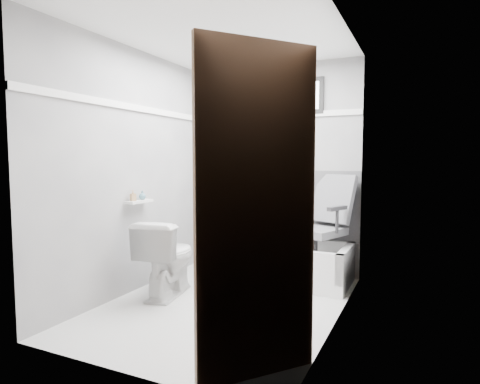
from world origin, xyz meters
The scene contains 19 objects.
floor centered at (0.00, 0.00, 0.00)m, with size 2.60×2.60×0.00m, color white.
ceiling centered at (0.00, 0.00, 2.40)m, with size 2.60×2.60×0.00m, color silver.
wall_back centered at (0.00, 1.30, 1.20)m, with size 2.00×0.02×2.40m, color slate.
wall_front centered at (0.00, -1.30, 1.20)m, with size 2.00×0.02×2.40m, color slate.
wall_left centered at (-1.00, 0.00, 1.20)m, with size 0.02×2.60×2.40m, color slate.
wall_right centered at (1.00, 0.00, 1.20)m, with size 0.02×2.60×2.40m, color slate.
bathtub centered at (0.21, 0.93, 0.21)m, with size 1.50×0.70×0.42m, color white, non-canonical shape.
office_chair centered at (0.59, 0.98, 0.64)m, with size 0.60×0.60×1.04m, color slate, non-canonical shape.
toilet centered at (-0.62, 0.02, 0.37)m, with size 0.42×0.74×0.73m, color silver.
door centered at (0.98, -1.28, 1.00)m, with size 0.78×0.78×2.00m, color brown, non-canonical shape.
window centered at (0.25, 1.29, 2.02)m, with size 0.66×0.04×0.40m, color black, non-canonical shape.
backerboard centered at (0.25, 1.29, 0.80)m, with size 1.50×0.02×0.78m, color #4C4C4F.
trim_back centered at (0.00, 1.29, 1.82)m, with size 2.00×0.02×0.06m, color white.
trim_left centered at (-0.99, 0.00, 1.82)m, with size 0.02×2.60×0.06m, color white.
pole centered at (-0.02, 1.06, 1.05)m, with size 0.02×0.02×1.95m, color silver.
shelf centered at (-0.93, 0.00, 0.90)m, with size 0.10×0.32×0.03m, color silver.
soap_bottle_a centered at (-0.94, -0.08, 0.97)m, with size 0.05×0.05×0.11m, color #A67F53.
soap_bottle_b centered at (-0.94, 0.06, 0.96)m, with size 0.07×0.07×0.09m, color #477382.
faucet centered at (-0.20, 1.27, 0.55)m, with size 0.26×0.10×0.16m, color silver, non-canonical shape.
Camera 1 is at (1.62, -3.15, 1.31)m, focal length 30.00 mm.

